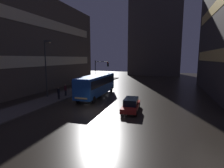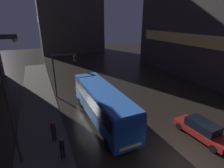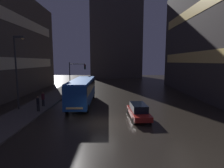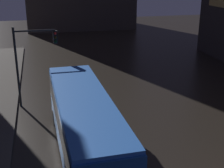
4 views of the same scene
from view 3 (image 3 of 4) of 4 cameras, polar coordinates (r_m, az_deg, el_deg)
ground_plane at (r=17.12m, az=-2.83°, el=-12.70°), size 120.00×120.00×0.00m
sidewalk_left at (r=28.45m, az=-20.26°, el=-4.87°), size 4.00×48.00×0.15m
building_right_block at (r=36.78m, az=30.91°, el=13.13°), size 10.07×25.74×20.45m
building_far_backdrop at (r=66.99m, az=1.35°, el=14.65°), size 18.07×12.00×28.80m
bus_near at (r=24.18m, az=-9.71°, el=-1.68°), size 2.81×11.09×3.45m
car_taxi at (r=18.60m, az=8.68°, el=-8.64°), size 2.05×4.85×1.52m
pedestrian_near at (r=21.96m, az=-23.00°, el=-5.61°), size 0.36×0.36×1.76m
pedestrian_mid at (r=24.18m, az=-21.56°, el=-4.17°), size 0.42×0.42×1.83m
traffic_light_main at (r=31.96m, az=-11.80°, el=3.63°), size 2.98×0.35×5.75m
street_lamp_sidewalk at (r=23.37m, az=-28.45°, el=6.25°), size 1.25×0.36×8.67m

